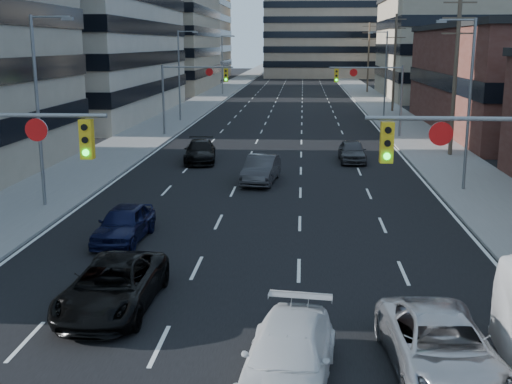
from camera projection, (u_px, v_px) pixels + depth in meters
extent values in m
cube|color=black|center=(294.00, 81.00, 137.12)|extent=(18.00, 300.00, 0.02)
cube|color=slate|center=(241.00, 80.00, 137.91)|extent=(5.00, 300.00, 0.15)
cube|color=slate|center=(348.00, 81.00, 136.30)|extent=(5.00, 300.00, 0.15)
cube|color=gray|center=(150.00, 42.00, 107.85)|extent=(20.00, 30.00, 16.00)
cube|color=gray|center=(463.00, 49.00, 92.98)|extent=(22.00, 28.00, 14.00)
cube|color=#ADA089|center=(173.00, 33.00, 146.54)|extent=(24.00, 24.00, 20.00)
cube|color=gray|center=(448.00, 52.00, 133.52)|extent=(22.00, 22.00, 12.00)
cube|color=gold|center=(87.00, 139.00, 17.70)|extent=(0.35, 0.28, 1.10)
cylinder|color=black|center=(84.00, 127.00, 17.47)|extent=(0.18, 0.06, 0.18)
cylinder|color=black|center=(85.00, 140.00, 17.55)|extent=(0.18, 0.06, 0.18)
cylinder|color=#0CE526|center=(86.00, 153.00, 17.63)|extent=(0.18, 0.06, 0.18)
cylinder|color=white|center=(36.00, 130.00, 17.71)|extent=(0.64, 0.06, 0.64)
cylinder|color=slate|center=(490.00, 119.00, 16.80)|extent=(6.50, 0.12, 0.12)
cube|color=gold|center=(387.00, 142.00, 17.13)|extent=(0.35, 0.28, 1.10)
cylinder|color=black|center=(388.00, 130.00, 16.89)|extent=(0.18, 0.06, 0.18)
cylinder|color=black|center=(388.00, 143.00, 16.97)|extent=(0.18, 0.06, 0.18)
cylinder|color=#0CE526|center=(387.00, 156.00, 17.05)|extent=(0.18, 0.06, 0.18)
cylinder|color=white|center=(441.00, 134.00, 16.94)|extent=(0.64, 0.06, 0.64)
cylinder|color=slate|center=(163.00, 101.00, 54.55)|extent=(0.18, 0.18, 6.00)
cylinder|color=slate|center=(198.00, 67.00, 53.71)|extent=(6.00, 0.12, 0.12)
cube|color=gold|center=(226.00, 75.00, 53.69)|extent=(0.35, 0.28, 1.10)
cylinder|color=black|center=(226.00, 71.00, 53.45)|extent=(0.18, 0.06, 0.18)
cylinder|color=black|center=(226.00, 75.00, 53.53)|extent=(0.18, 0.06, 0.18)
cylinder|color=#0CE526|center=(226.00, 80.00, 53.61)|extent=(0.18, 0.06, 0.18)
cylinder|color=white|center=(209.00, 72.00, 53.70)|extent=(0.64, 0.06, 0.64)
cylinder|color=slate|center=(401.00, 102.00, 53.15)|extent=(0.18, 0.18, 6.00)
cylinder|color=slate|center=(366.00, 68.00, 52.73)|extent=(6.00, 0.12, 0.12)
cube|color=gold|center=(336.00, 76.00, 53.04)|extent=(0.35, 0.28, 1.10)
cylinder|color=black|center=(337.00, 71.00, 52.81)|extent=(0.18, 0.06, 0.18)
cylinder|color=black|center=(336.00, 76.00, 52.89)|extent=(0.18, 0.06, 0.18)
cylinder|color=#0CE526|center=(336.00, 80.00, 52.97)|extent=(0.18, 0.06, 0.18)
cylinder|color=white|center=(354.00, 73.00, 52.86)|extent=(0.64, 0.06, 0.64)
cylinder|color=#4C3D2D|center=(455.00, 77.00, 43.69)|extent=(0.28, 0.28, 11.00)
cube|color=#4C3D2D|center=(460.00, 2.00, 42.58)|extent=(2.20, 0.10, 0.10)
cube|color=#4C3D2D|center=(459.00, 18.00, 42.81)|extent=(2.20, 0.10, 0.10)
cube|color=#4C3D2D|center=(458.00, 33.00, 43.03)|extent=(2.20, 0.10, 0.10)
cylinder|color=#4C3D2D|center=(394.00, 64.00, 72.84)|extent=(0.28, 0.28, 11.00)
cube|color=#4C3D2D|center=(397.00, 19.00, 71.73)|extent=(2.20, 0.10, 0.10)
cube|color=#4C3D2D|center=(396.00, 28.00, 71.96)|extent=(2.20, 0.10, 0.10)
cube|color=#4C3D2D|center=(396.00, 38.00, 72.18)|extent=(2.20, 0.10, 0.10)
cylinder|color=#4C3D2D|center=(368.00, 58.00, 101.99)|extent=(0.28, 0.28, 11.00)
cube|color=#4C3D2D|center=(370.00, 26.00, 100.88)|extent=(2.20, 0.10, 0.10)
cube|color=#4C3D2D|center=(369.00, 33.00, 101.11)|extent=(2.20, 0.10, 0.10)
cube|color=#4C3D2D|center=(369.00, 39.00, 101.33)|extent=(2.20, 0.10, 0.10)
cylinder|color=slate|center=(38.00, 114.00, 29.96)|extent=(0.16, 0.16, 9.00)
cylinder|color=slate|center=(50.00, 17.00, 28.90)|extent=(1.80, 0.10, 0.10)
cube|color=slate|center=(67.00, 19.00, 28.86)|extent=(0.50, 0.22, 0.14)
cylinder|color=slate|center=(179.00, 77.00, 63.97)|extent=(0.16, 0.16, 9.00)
cylinder|color=slate|center=(187.00, 31.00, 62.91)|extent=(1.80, 0.10, 0.10)
cube|color=slate|center=(195.00, 32.00, 62.87)|extent=(0.50, 0.22, 0.14)
cylinder|color=slate|center=(222.00, 65.00, 97.97)|extent=(0.16, 0.16, 9.00)
cylinder|color=slate|center=(228.00, 36.00, 96.92)|extent=(1.80, 0.10, 0.10)
cube|color=slate|center=(233.00, 36.00, 96.88)|extent=(0.50, 0.22, 0.14)
cylinder|color=slate|center=(469.00, 107.00, 33.34)|extent=(0.16, 0.16, 9.00)
cylinder|color=slate|center=(458.00, 20.00, 32.41)|extent=(1.80, 0.10, 0.10)
cube|color=slate|center=(441.00, 22.00, 32.49)|extent=(0.50, 0.22, 0.14)
cylinder|color=slate|center=(385.00, 75.00, 67.35)|extent=(0.16, 0.16, 9.00)
cylinder|color=slate|center=(379.00, 32.00, 66.42)|extent=(1.80, 0.10, 0.10)
cube|color=slate|center=(371.00, 33.00, 66.50)|extent=(0.50, 0.22, 0.14)
imported|color=black|center=(113.00, 286.00, 18.98)|extent=(2.52, 5.29, 1.46)
imported|color=silver|center=(288.00, 358.00, 14.67)|extent=(2.53, 5.08, 1.42)
imported|color=#A1A2A6|center=(441.00, 347.00, 15.14)|extent=(2.72, 5.36, 1.45)
imported|color=black|center=(124.00, 224.00, 25.57)|extent=(1.92, 4.33, 1.45)
imported|color=#2F2F31|center=(261.00, 169.00, 36.35)|extent=(2.13, 4.81, 1.54)
imported|color=black|center=(200.00, 151.00, 42.72)|extent=(2.59, 5.17, 1.44)
imported|color=#3A393C|center=(352.00, 151.00, 42.77)|extent=(1.74, 4.29, 1.46)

